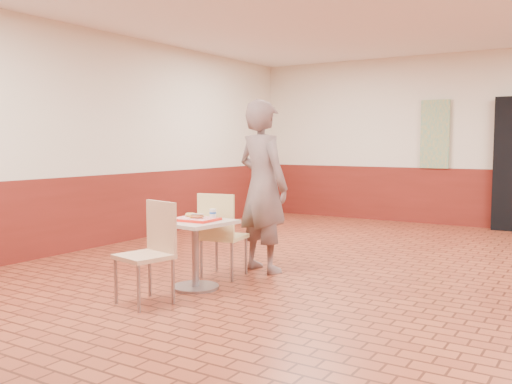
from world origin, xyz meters
The scene contains 11 objects.
room_shell centered at (0.00, 0.00, 1.50)m, with size 8.01×10.01×3.01m.
wainscot_band centered at (0.00, 0.00, 0.50)m, with size 8.00×10.00×1.00m.
promo_poster centered at (-0.60, 4.94, 1.60)m, with size 0.50×0.03×1.20m, color gray.
main_table centered at (-1.41, -0.85, 0.46)m, with size 0.65×0.65×0.69m.
chair_main_front centered at (-1.43, -1.46, 0.51)m, with size 0.51×0.51×0.92m.
chair_main_back centered at (-1.45, -0.35, 0.51)m, with size 0.49×0.49×0.92m.
customer centered at (-1.24, 0.17, 0.96)m, with size 0.70×0.46×1.93m, color #705957.
serving_tray centered at (-1.41, -0.85, 0.70)m, with size 0.43×0.33×0.03m.
ring_donut centered at (-1.51, -0.79, 0.73)m, with size 0.11×0.11×0.03m, color gold.
long_john_donut centered at (-1.37, -0.87, 0.73)m, with size 0.16×0.12×0.05m.
paper_cup centered at (-1.27, -0.73, 0.75)m, with size 0.07×0.07×0.09m.
Camera 1 is at (2.08, -5.27, 1.46)m, focal length 40.00 mm.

